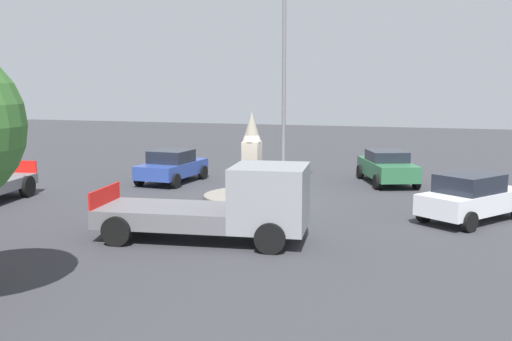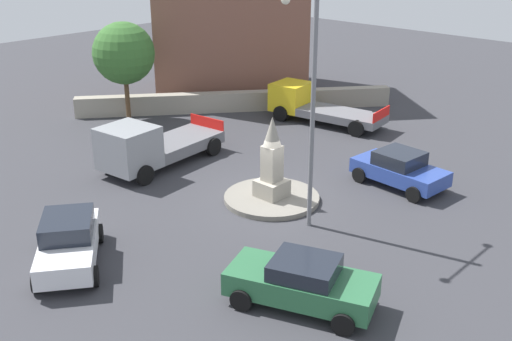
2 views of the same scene
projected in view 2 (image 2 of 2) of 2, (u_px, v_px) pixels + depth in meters
The scene contains 12 objects.
ground_plane at pixel (272, 200), 23.95m from camera, with size 80.00×80.00×0.00m, color #38383D.
traffic_island at pixel (272, 198), 23.92m from camera, with size 3.72×3.72×0.20m, color gray.
monument at pixel (272, 164), 23.38m from camera, with size 1.06×1.06×3.21m.
streetlamp at pixel (314, 86), 20.09m from camera, with size 3.25×0.28×8.50m.
car_white_near_island at pixel (68, 241), 19.21m from camera, with size 3.68×4.17×1.57m.
car_blue_parked_right at pixel (399, 169), 25.01m from camera, with size 2.25×3.93×1.47m.
car_green_passing at pixel (302, 282), 17.13m from camera, with size 3.09×4.50×1.47m.
truck_grey_approaching at pixel (149, 147), 26.60m from camera, with size 6.19×2.97×2.21m.
truck_yellow_far_side at pixel (313, 105), 33.16m from camera, with size 3.00×6.52×1.92m.
stone_boundary_wall at pixel (236, 101), 35.13m from camera, with size 17.99×0.70×1.10m, color #9E9687.
corner_building at pixel (226, 0), 37.73m from camera, with size 9.11×6.84×11.29m, color brown.
tree_near_wall at pixel (124, 53), 32.26m from camera, with size 3.27×3.27×5.32m.
Camera 2 is at (16.22, 14.51, 10.09)m, focal length 43.09 mm.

